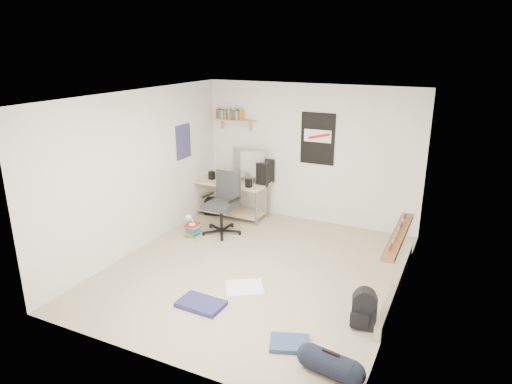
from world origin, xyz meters
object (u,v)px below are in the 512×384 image
at_px(duffel_bag, 330,363).
at_px(backpack, 364,312).
at_px(book_stack, 192,228).
at_px(office_chair, 221,207).
at_px(desk, 231,198).

bearing_deg(duffel_bag, backpack, 93.04).
relative_size(duffel_bag, book_stack, 1.13).
xyz_separation_m(office_chair, duffel_bag, (2.75, -2.64, -0.35)).
bearing_deg(book_stack, backpack, -22.61).
relative_size(desk, duffel_bag, 2.94).
bearing_deg(book_stack, duffel_bag, -36.32).
height_order(desk, duffel_bag, desk).
bearing_deg(desk, backpack, -29.76).
height_order(backpack, book_stack, backpack).
height_order(duffel_bag, book_stack, duffel_bag).
height_order(desk, book_stack, desk).
relative_size(desk, book_stack, 3.31).
xyz_separation_m(desk, backpack, (3.12, -2.51, -0.16)).
xyz_separation_m(backpack, book_stack, (-3.25, 1.35, -0.05)).
height_order(desk, backpack, desk).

